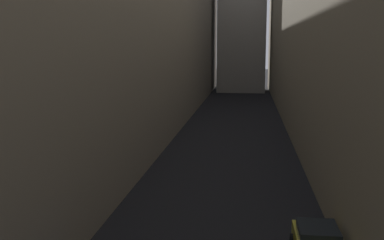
{
  "coord_description": "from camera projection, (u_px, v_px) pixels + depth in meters",
  "views": [
    {
      "loc": [
        1.51,
        3.98,
        8.71
      ],
      "look_at": [
        0.0,
        16.27,
        6.72
      ],
      "focal_mm": 43.36,
      "sensor_mm": 36.0,
      "label": 1
    }
  ],
  "objects": [
    {
      "name": "building_block_right",
      "position": [
        369.0,
        5.0,
        43.18
      ],
      "size": [
        14.04,
        108.0,
        24.86
      ],
      "primitive_type": "cube",
      "color": "gray",
      "rests_on": "ground"
    },
    {
      "name": "building_block_left",
      "position": [
        106.0,
        22.0,
        46.45
      ],
      "size": [
        14.61,
        108.0,
        22.02
      ],
      "primitive_type": "cube",
      "color": "gray",
      "rests_on": "ground"
    },
    {
      "name": "ground_plane",
      "position": [
        232.0,
        137.0,
        44.7
      ],
      "size": [
        264.0,
        264.0,
        0.0
      ],
      "primitive_type": "plane",
      "color": "black"
    }
  ]
}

